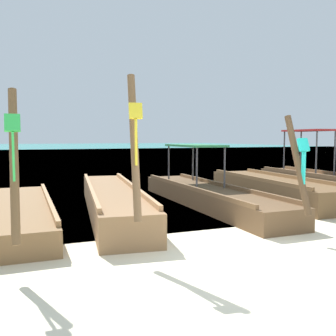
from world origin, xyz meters
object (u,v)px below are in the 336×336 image
Objects in this scene: longtail_boat_yellow_ribbon at (112,201)px; longtail_boat_turquoise_ribbon at (208,195)px; longtail_boat_green_ribbon at (19,213)px; longtail_boat_orange_ribbon at (273,189)px; longtail_boat_pink_ribbon at (322,183)px.

longtail_boat_yellow_ribbon reaches higher than longtail_boat_turquoise_ribbon.
longtail_boat_yellow_ribbon reaches higher than longtail_boat_green_ribbon.
longtail_boat_orange_ribbon is at bearing 3.91° from longtail_boat_yellow_ribbon.
longtail_boat_turquoise_ribbon is 1.18× the size of longtail_boat_pink_ribbon.
longtail_boat_turquoise_ribbon is at bearing -174.96° from longtail_boat_pink_ribbon.
longtail_boat_pink_ribbon is (9.24, 0.86, 0.14)m from longtail_boat_green_ribbon.
longtail_boat_yellow_ribbon is at bearing -177.48° from longtail_boat_turquoise_ribbon.
longtail_boat_pink_ribbon is at bearing 5.29° from longtail_boat_green_ribbon.
longtail_boat_orange_ribbon is at bearing 5.51° from longtail_boat_green_ribbon.
longtail_boat_green_ribbon reaches higher than longtail_boat_orange_ribbon.
longtail_boat_green_ribbon is 1.01× the size of longtail_boat_pink_ribbon.
longtail_boat_yellow_ribbon is at bearing -176.09° from longtail_boat_orange_ribbon.
longtail_boat_pink_ribbon reaches higher than longtail_boat_orange_ribbon.
longtail_boat_pink_ribbon is (2.04, 0.16, 0.07)m from longtail_boat_orange_ribbon.
longtail_boat_yellow_ribbon is at bearing 9.27° from longtail_boat_green_ribbon.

